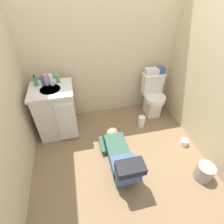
# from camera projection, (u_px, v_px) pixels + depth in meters

# --- Properties ---
(ground_plane) EXTENTS (2.89, 2.95, 0.04)m
(ground_plane) POSITION_uv_depth(u_px,v_px,m) (117.00, 150.00, 2.64)
(ground_plane) COLOR #856848
(wall_back) EXTENTS (2.55, 0.08, 2.40)m
(wall_back) POSITION_uv_depth(u_px,v_px,m) (102.00, 46.00, 2.61)
(wall_back) COLOR beige
(wall_back) RESTS_ON ground_plane
(wall_right) EXTENTS (0.08, 1.95, 2.40)m
(wall_right) POSITION_uv_depth(u_px,v_px,m) (220.00, 67.00, 2.07)
(wall_right) COLOR beige
(wall_right) RESTS_ON ground_plane
(toilet) EXTENTS (0.36, 0.46, 0.75)m
(toilet) POSITION_uv_depth(u_px,v_px,m) (153.00, 96.00, 3.07)
(toilet) COLOR silver
(toilet) RESTS_ON ground_plane
(vanity_cabinet) EXTENTS (0.60, 0.53, 0.82)m
(vanity_cabinet) POSITION_uv_depth(u_px,v_px,m) (56.00, 111.00, 2.67)
(vanity_cabinet) COLOR beige
(vanity_cabinet) RESTS_ON ground_plane
(faucet) EXTENTS (0.02, 0.02, 0.10)m
(faucet) POSITION_uv_depth(u_px,v_px,m) (50.00, 80.00, 2.49)
(faucet) COLOR silver
(faucet) RESTS_ON vanity_cabinet
(person_plumber) EXTENTS (0.39, 1.06, 0.52)m
(person_plumber) POSITION_uv_depth(u_px,v_px,m) (120.00, 157.00, 2.32)
(person_plumber) COLOR #33594C
(person_plumber) RESTS_ON ground_plane
(tissue_box) EXTENTS (0.22, 0.11, 0.10)m
(tissue_box) POSITION_uv_depth(u_px,v_px,m) (152.00, 71.00, 2.85)
(tissue_box) COLOR silver
(tissue_box) RESTS_ON toilet
(toiletry_bag) EXTENTS (0.12, 0.09, 0.11)m
(toiletry_bag) POSITION_uv_depth(u_px,v_px,m) (161.00, 70.00, 2.88)
(toiletry_bag) COLOR #33598C
(toiletry_bag) RESTS_ON toilet
(soap_dispenser) EXTENTS (0.06, 0.06, 0.17)m
(soap_dispenser) POSITION_uv_depth(u_px,v_px,m) (35.00, 81.00, 2.43)
(soap_dispenser) COLOR #3F8D5A
(soap_dispenser) RESTS_ON vanity_cabinet
(bottle_blue) EXTENTS (0.05, 0.05, 0.15)m
(bottle_blue) POSITION_uv_depth(u_px,v_px,m) (42.00, 81.00, 2.43)
(bottle_blue) COLOR #3A60B0
(bottle_blue) RESTS_ON vanity_cabinet
(bottle_pink) EXTENTS (0.06, 0.06, 0.17)m
(bottle_pink) POSITION_uv_depth(u_px,v_px,m) (46.00, 80.00, 2.43)
(bottle_pink) COLOR #D38E98
(bottle_pink) RESTS_ON vanity_cabinet
(bottle_clear) EXTENTS (0.06, 0.06, 0.16)m
(bottle_clear) POSITION_uv_depth(u_px,v_px,m) (51.00, 80.00, 2.44)
(bottle_clear) COLOR silver
(bottle_clear) RESTS_ON vanity_cabinet
(bottle_green) EXTENTS (0.05, 0.05, 0.13)m
(bottle_green) POSITION_uv_depth(u_px,v_px,m) (58.00, 79.00, 2.50)
(bottle_green) COLOR #51A54C
(bottle_green) RESTS_ON vanity_cabinet
(trash_can) EXTENTS (0.22, 0.22, 0.24)m
(trash_can) POSITION_uv_depth(u_px,v_px,m) (204.00, 172.00, 2.22)
(trash_can) COLOR gray
(trash_can) RESTS_ON ground_plane
(paper_towel_roll) EXTENTS (0.11, 0.11, 0.21)m
(paper_towel_roll) POSITION_uv_depth(u_px,v_px,m) (141.00, 122.00, 2.95)
(paper_towel_roll) COLOR white
(paper_towel_roll) RESTS_ON ground_plane
(toilet_paper_roll) EXTENTS (0.11, 0.11, 0.10)m
(toilet_paper_roll) POSITION_uv_depth(u_px,v_px,m) (184.00, 142.00, 2.67)
(toilet_paper_roll) COLOR white
(toilet_paper_roll) RESTS_ON ground_plane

